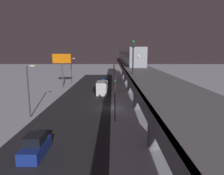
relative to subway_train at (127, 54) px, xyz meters
The scene contains 13 objects.
ground_plane 29.27m from the subway_train, 79.04° to the left, with size 240.00×240.00×0.00m, color silver.
avenue_asphalt 30.46m from the subway_train, 70.01° to the left, with size 11.00×98.05×0.01m, color #28282D.
elevated_railway 27.60m from the subway_train, 89.81° to the left, with size 5.00×98.05×6.85m.
subway_train is the anchor object (origin of this frame).
rail_signal 36.72m from the subway_train, 87.18° to the left, with size 0.36×0.41×4.00m.
sedan_blue 10.87m from the subway_train, 25.72° to the right, with size 1.91×4.63×1.97m.
sedan_blue_2 45.35m from the subway_train, 75.23° to the left, with size 1.80×4.05×1.97m.
box_truck 18.00m from the subway_train, 66.42° to the left, with size 2.40×7.40×2.80m.
traffic_light_near 34.52m from the subway_train, 83.48° to the left, with size 0.32×0.44×6.40m.
traffic_light_mid 12.42m from the subway_train, 70.43° to the left, with size 0.32×0.44×6.40m.
commercial_billboard 19.38m from the subway_train, 24.69° to the left, with size 4.80×0.36×8.90m.
street_lamp_near 36.41m from the subway_train, 63.68° to the left, with size 1.35×0.44×7.65m.
street_lamp_far 16.69m from the subway_train, ahead, with size 1.35×0.44×7.65m.
Camera 1 is at (-1.11, 32.82, 9.48)m, focal length 31.81 mm.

